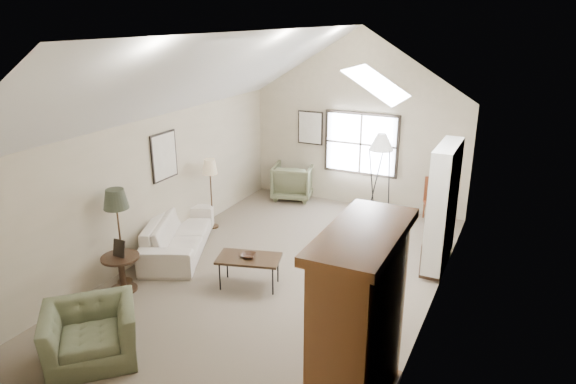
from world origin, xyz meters
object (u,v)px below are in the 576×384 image
at_px(side_table, 122,273).
at_px(side_chair, 433,200).
at_px(armchair_near, 91,334).
at_px(armchair_far, 293,181).
at_px(sofa, 179,233).
at_px(armoire, 359,327).
at_px(coffee_table, 249,272).

distance_m(side_table, side_chair, 6.46).
height_order(armchair_near, armchair_far, armchair_far).
distance_m(sofa, armchair_far, 3.63).
relative_size(armoire, armchair_far, 2.36).
bearing_deg(coffee_table, side_chair, 62.86).
bearing_deg(armchair_near, armchair_far, 47.94).
bearing_deg(side_table, side_chair, 53.00).
xyz_separation_m(armchair_far, coffee_table, (1.17, -4.16, -0.17)).
bearing_deg(armchair_far, side_chair, 166.23).
height_order(sofa, side_table, sofa).
bearing_deg(coffee_table, armchair_far, 105.77).
relative_size(armchair_far, side_chair, 0.99).
xyz_separation_m(sofa, side_chair, (3.99, 3.56, 0.12)).
distance_m(sofa, side_chair, 5.35).
relative_size(armoire, side_chair, 2.34).
distance_m(armoire, armchair_near, 3.47).
height_order(sofa, coffee_table, sofa).
bearing_deg(armoire, side_table, 167.45).
relative_size(armchair_near, armchair_far, 1.20).
bearing_deg(armchair_near, coffee_table, 26.09).
height_order(armchair_near, side_table, armchair_near).
height_order(sofa, armchair_near, armchair_near).
relative_size(armchair_far, coffee_table, 0.93).
bearing_deg(side_chair, armchair_far, 158.22).
distance_m(armoire, side_table, 4.40).
distance_m(armoire, coffee_table, 3.25).
height_order(armoire, side_chair, armoire).
distance_m(armchair_near, coffee_table, 2.65).
bearing_deg(armchair_near, side_chair, 21.08).
bearing_deg(armchair_far, armchair_near, 78.78).
height_order(armchair_near, side_chair, side_chair).
xyz_separation_m(armchair_near, armchair_far, (-0.30, 6.66, 0.06)).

